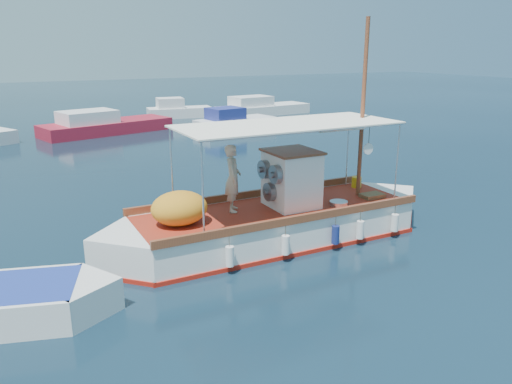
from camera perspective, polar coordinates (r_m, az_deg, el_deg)
name	(u,v)px	position (r m, az deg, el deg)	size (l,w,h in m)	color
ground	(277,237)	(15.22, 2.46, -5.13)	(160.00, 160.00, 0.00)	black
fishing_caique	(273,222)	(14.76, 1.97, -3.40)	(10.86, 3.07, 6.62)	white
bg_boat_n	(103,126)	(34.94, -17.07, 7.20)	(8.96, 4.92, 1.80)	maroon
bg_boat_ne	(233,123)	(34.87, -2.60, 7.88)	(5.92, 3.17, 1.80)	silver
bg_boat_e	(260,109)	(43.09, 0.51, 9.49)	(8.44, 3.49, 1.80)	silver
bg_boat_far_n	(178,111)	(41.89, -8.93, 9.10)	(5.37, 2.66, 1.80)	silver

